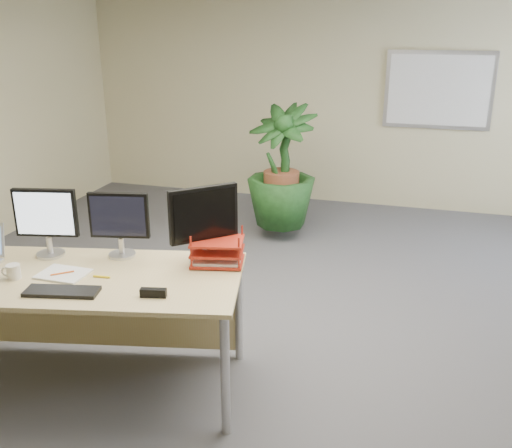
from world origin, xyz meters
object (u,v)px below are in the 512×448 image
(monitor_right, at_px, (119,220))
(desk, at_px, (81,292))
(monitor_left, at_px, (46,218))
(floor_plant, at_px, (281,174))

(monitor_right, bearing_deg, desk, -125.02)
(desk, height_order, monitor_left, monitor_left)
(desk, height_order, monitor_right, monitor_right)
(monitor_right, bearing_deg, monitor_left, -164.47)
(monitor_left, relative_size, monitor_right, 1.06)
(monitor_left, xyz_separation_m, monitor_right, (0.48, 0.13, -0.01))
(monitor_left, height_order, monitor_right, monitor_left)
(floor_plant, bearing_deg, monitor_right, -99.07)
(floor_plant, xyz_separation_m, monitor_right, (-0.44, -2.79, 0.34))
(monitor_left, bearing_deg, floor_plant, 72.47)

